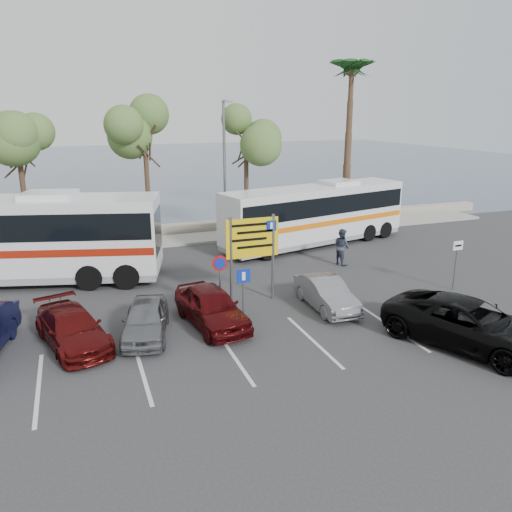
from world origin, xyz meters
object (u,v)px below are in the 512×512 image
object	(u,v)px
car_silver_a	(146,319)
coach_bus_right	(315,216)
car_silver_b	(326,294)
car_red	(211,307)
car_maroon	(72,328)
coach_bus_left	(8,242)
street_lamp_right	(225,163)
pedestrian_far	(342,247)
suv_black	(469,324)
direction_sign	(252,244)

from	to	relation	value
car_silver_a	coach_bus_right	bearing A→B (deg)	52.99
coach_bus_right	car_silver_b	distance (m)	9.91
car_red	car_maroon	bearing A→B (deg)	171.97
coach_bus_left	coach_bus_right	size ratio (longest dim) A/B	1.14
car_maroon	car_red	xyz separation A→B (m)	(4.80, 0.00, 0.10)
street_lamp_right	coach_bus_right	distance (m)	6.15
street_lamp_right	coach_bus_right	size ratio (longest dim) A/B	0.67
car_silver_a	pedestrian_far	world-z (taller)	pedestrian_far
suv_black	car_silver_b	bearing A→B (deg)	97.13
street_lamp_right	coach_bus_left	distance (m)	12.56
car_maroon	pedestrian_far	distance (m)	13.95
street_lamp_right	pedestrian_far	size ratio (longest dim) A/B	4.31
car_red	coach_bus_right	bearing A→B (deg)	37.94
coach_bus_left	car_silver_a	xyz separation A→B (m)	(4.88, -7.79, -1.30)
street_lamp_right	pedestrian_far	world-z (taller)	street_lamp_right
direction_sign	coach_bus_right	xyz separation A→B (m)	(6.50, 7.30, -0.74)
street_lamp_right	direction_sign	bearing A→B (deg)	-100.94
direction_sign	car_red	size ratio (longest dim) A/B	0.86
coach_bus_left	suv_black	size ratio (longest dim) A/B	2.43
direction_sign	suv_black	size ratio (longest dim) A/B	0.64
car_maroon	car_silver_b	bearing A→B (deg)	-15.88
car_silver_b	suv_black	bearing A→B (deg)	-56.57
direction_sign	car_silver_b	bearing A→B (deg)	-34.22
car_silver_a	car_red	bearing A→B (deg)	16.36
direction_sign	car_silver_b	world-z (taller)	direction_sign
car_silver_b	car_maroon	bearing A→B (deg)	-178.73
direction_sign	coach_bus_left	distance (m)	11.22
coach_bus_left	suv_black	distance (m)	19.31
coach_bus_left	coach_bus_right	bearing A→B (deg)	4.73
street_lamp_right	car_red	size ratio (longest dim) A/B	1.91
direction_sign	coach_bus_left	bearing A→B (deg)	147.77
car_red	car_silver_b	distance (m)	4.70
coach_bus_right	car_silver_b	world-z (taller)	coach_bus_right
street_lamp_right	car_maroon	xyz separation A→B (m)	(-9.00, -12.02, -3.99)
coach_bus_right	car_maroon	bearing A→B (deg)	-146.31
coach_bus_left	suv_black	xyz separation A→B (m)	(14.87, -12.27, -1.15)
coach_bus_left	car_silver_a	size ratio (longest dim) A/B	3.72
direction_sign	car_maroon	xyz separation A→B (m)	(-7.00, -1.70, -1.82)
coach_bus_left	direction_sign	bearing A→B (deg)	-32.23
car_silver_a	pedestrian_far	bearing A→B (deg)	39.33
street_lamp_right	car_silver_a	world-z (taller)	street_lamp_right
direction_sign	coach_bus_right	size ratio (longest dim) A/B	0.30
car_maroon	pedestrian_far	size ratio (longest dim) A/B	2.26
coach_bus_right	suv_black	bearing A→B (deg)	-94.67
coach_bus_right	pedestrian_far	distance (m)	4.10
coach_bus_right	car_red	world-z (taller)	coach_bus_right
coach_bus_left	car_maroon	world-z (taller)	coach_bus_left
car_red	suv_black	bearing A→B (deg)	-39.22
coach_bus_right	suv_black	world-z (taller)	coach_bus_right
coach_bus_left	car_silver_b	bearing A→B (deg)	-32.65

